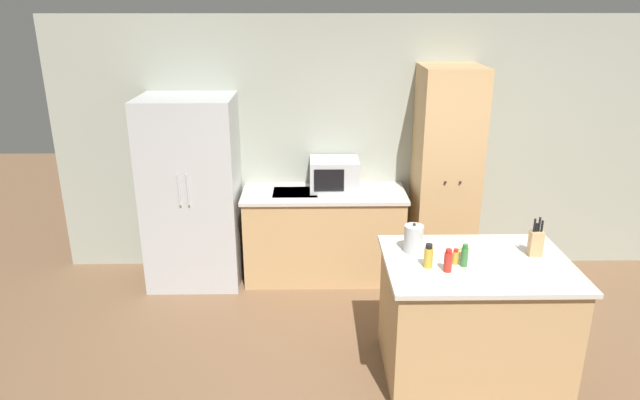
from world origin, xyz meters
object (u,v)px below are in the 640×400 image
at_px(refrigerator, 192,192).
at_px(knife_block, 536,242).
at_px(spice_bottle_tall_dark, 455,257).
at_px(spice_bottle_green_herb, 428,256).
at_px(spice_bottle_pale_salt, 448,261).
at_px(kettle, 414,238).
at_px(pantry_cabinet, 445,177).
at_px(spice_bottle_amber_oil, 464,256).
at_px(microwave, 334,174).
at_px(spice_bottle_short_red, 460,254).

xyz_separation_m(refrigerator, knife_block, (2.82, -1.50, 0.11)).
xyz_separation_m(spice_bottle_tall_dark, spice_bottle_green_herb, (-0.21, -0.05, 0.03)).
height_order(spice_bottle_tall_dark, spice_bottle_pale_salt, spice_bottle_pale_salt).
bearing_deg(kettle, spice_bottle_pale_salt, -61.26).
bearing_deg(pantry_cabinet, refrigerator, -178.97).
relative_size(knife_block, spice_bottle_pale_salt, 1.80).
bearing_deg(spice_bottle_tall_dark, kettle, 140.74).
bearing_deg(spice_bottle_tall_dark, spice_bottle_amber_oil, -34.60).
bearing_deg(kettle, spice_bottle_green_herb, -77.29).
bearing_deg(knife_block, microwave, 131.17).
xyz_separation_m(spice_bottle_amber_oil, spice_bottle_green_herb, (-0.26, -0.01, 0.00)).
bearing_deg(pantry_cabinet, spice_bottle_short_red, -98.55).
height_order(refrigerator, spice_bottle_amber_oil, refrigerator).
distance_m(spice_bottle_green_herb, spice_bottle_pale_salt, 0.14).
xyz_separation_m(spice_bottle_short_red, kettle, (-0.32, 0.15, 0.06)).
relative_size(knife_block, spice_bottle_amber_oil, 1.81).
height_order(knife_block, spice_bottle_tall_dark, knife_block).
bearing_deg(spice_bottle_tall_dark, spice_bottle_short_red, 51.12).
bearing_deg(refrigerator, spice_bottle_green_herb, -40.06).
distance_m(knife_block, spice_bottle_short_red, 0.58).
height_order(pantry_cabinet, spice_bottle_short_red, pantry_cabinet).
distance_m(microwave, spice_bottle_green_herb, 1.90).
distance_m(pantry_cabinet, spice_bottle_amber_oil, 1.72).
relative_size(spice_bottle_short_red, spice_bottle_amber_oil, 0.57).
distance_m(spice_bottle_pale_salt, kettle, 0.38).
distance_m(spice_bottle_short_red, spice_bottle_green_herb, 0.28).
distance_m(microwave, spice_bottle_tall_dark, 1.93).
height_order(refrigerator, kettle, refrigerator).
distance_m(microwave, kettle, 1.63).
relative_size(pantry_cabinet, spice_bottle_green_herb, 12.13).
xyz_separation_m(microwave, spice_bottle_pale_salt, (0.72, -1.87, -0.06)).
xyz_separation_m(knife_block, spice_bottle_amber_oil, (-0.57, -0.17, -0.03)).
relative_size(microwave, spice_bottle_amber_oil, 2.90).
bearing_deg(spice_bottle_green_herb, spice_bottle_amber_oil, 3.03).
height_order(microwave, spice_bottle_amber_oil, microwave).
bearing_deg(pantry_cabinet, spice_bottle_tall_dark, -99.93).
xyz_separation_m(knife_block, spice_bottle_short_red, (-0.57, -0.07, -0.06)).
relative_size(refrigerator, knife_block, 6.23).
xyz_separation_m(pantry_cabinet, spice_bottle_short_red, (-0.24, -1.61, -0.09)).
bearing_deg(microwave, kettle, -70.83).
bearing_deg(kettle, spice_bottle_short_red, -25.96).
distance_m(refrigerator, microwave, 1.41).
bearing_deg(spice_bottle_short_red, microwave, 116.74).
bearing_deg(spice_bottle_short_red, pantry_cabinet, 81.45).
height_order(spice_bottle_amber_oil, spice_bottle_green_herb, spice_bottle_green_herb).
height_order(spice_bottle_green_herb, spice_bottle_pale_salt, spice_bottle_green_herb).
bearing_deg(spice_bottle_green_herb, spice_bottle_pale_salt, -28.68).
height_order(pantry_cabinet, spice_bottle_amber_oil, pantry_cabinet).
distance_m(pantry_cabinet, spice_bottle_tall_dark, 1.70).
bearing_deg(kettle, spice_bottle_amber_oil, -38.52).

